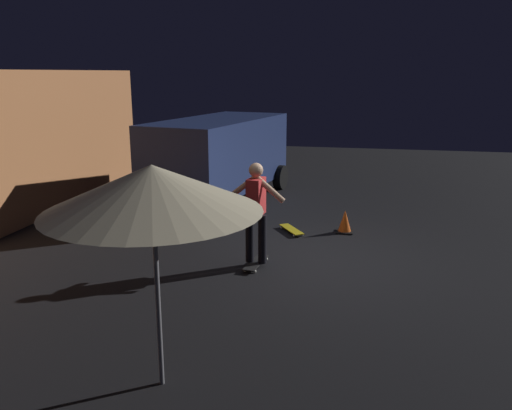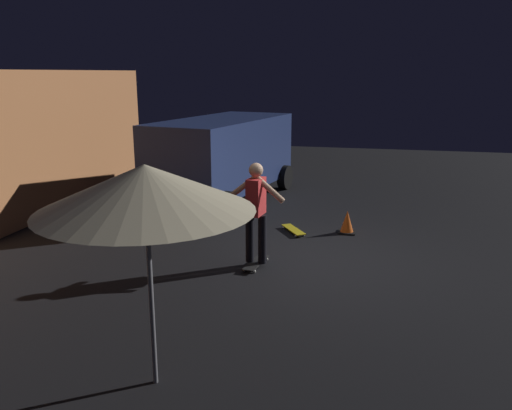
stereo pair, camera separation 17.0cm
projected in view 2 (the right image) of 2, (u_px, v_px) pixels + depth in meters
name	position (u px, v px, depth m)	size (l,w,h in m)	color
ground_plane	(315.00, 260.00, 8.89)	(28.00, 28.00, 0.00)	black
parked_van	(223.00, 154.00, 12.93)	(4.88, 2.97, 2.03)	navy
patio_umbrella	(145.00, 188.00, 4.88)	(2.10, 2.10, 2.30)	slate
skateboard_ridden	(256.00, 263.00, 8.63)	(0.80, 0.30, 0.07)	black
skateboard_spare	(294.00, 230.00, 10.44)	(0.76, 0.59, 0.07)	gold
skater	(256.00, 206.00, 8.38)	(0.41, 0.98, 1.67)	black
traffic_cone	(347.00, 223.00, 10.38)	(0.34, 0.34, 0.46)	black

